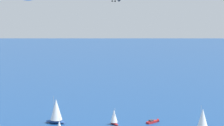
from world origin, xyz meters
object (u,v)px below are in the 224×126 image
(sailboat_far_port, at_px, (56,111))
(sailboat_outer_ring_b, at_px, (114,117))
(sailboat_far_stbd, at_px, (203,121))
(motorboat_outer_ring_a, at_px, (153,121))

(sailboat_far_port, xyz_separation_m, sailboat_outer_ring_b, (5.68, 27.81, -2.44))
(sailboat_far_port, relative_size, sailboat_outer_ring_b, 1.65)
(sailboat_far_port, xyz_separation_m, sailboat_far_stbd, (24.54, 65.21, -0.51))
(sailboat_far_stbd, height_order, motorboat_outer_ring_a, sailboat_far_stbd)
(sailboat_far_stbd, xyz_separation_m, sailboat_outer_ring_b, (-18.86, -37.40, -1.93))
(sailboat_far_stbd, distance_m, motorboat_outer_ring_a, 27.01)
(sailboat_far_port, bearing_deg, sailboat_far_stbd, 69.38)
(motorboat_outer_ring_a, relative_size, sailboat_outer_ring_b, 0.90)
(sailboat_far_port, xyz_separation_m, motorboat_outer_ring_a, (4.93, 47.34, -5.59))
(sailboat_far_port, distance_m, sailboat_outer_ring_b, 28.49)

